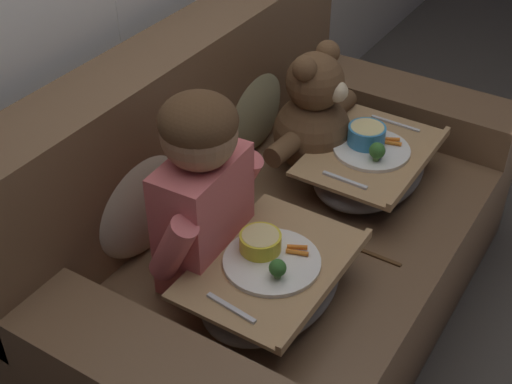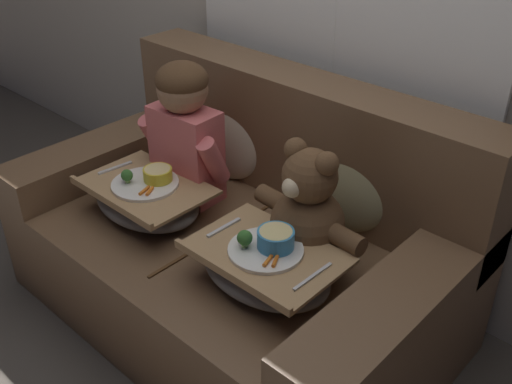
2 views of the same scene
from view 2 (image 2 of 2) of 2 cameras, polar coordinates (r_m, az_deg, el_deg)
ground_plane at (r=2.46m, az=-2.18°, el=-11.33°), size 14.00×14.00×0.00m
couch at (r=2.31m, az=-1.02°, el=-4.75°), size 1.64×0.99×0.89m
throw_pillow_behind_child at (r=2.49m, az=-2.41°, el=5.66°), size 0.39×0.19×0.41m
throw_pillow_behind_teddy at (r=2.15m, az=9.02°, el=0.91°), size 0.36×0.18×0.38m
child_figure at (r=2.29m, az=-6.81°, el=6.31°), size 0.39×0.19×0.55m
teddy_bear at (r=1.98m, az=4.86°, el=-1.90°), size 0.46×0.32×0.42m
lap_tray_child at (r=2.28m, az=-10.35°, el=-0.61°), size 0.48×0.34×0.19m
lap_tray_teddy at (r=1.91m, az=0.92°, el=-7.03°), size 0.48×0.34×0.20m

